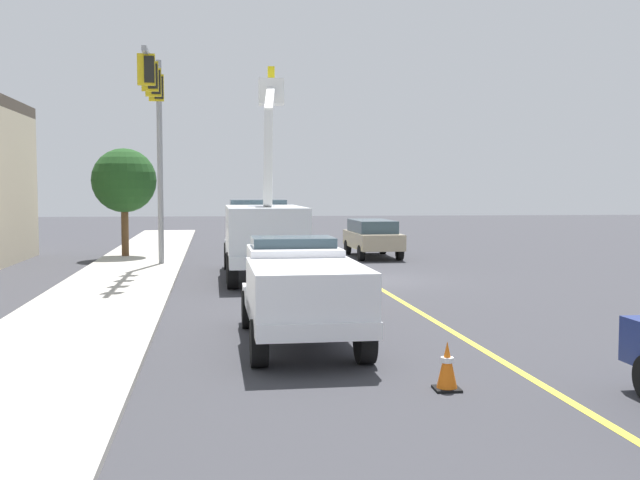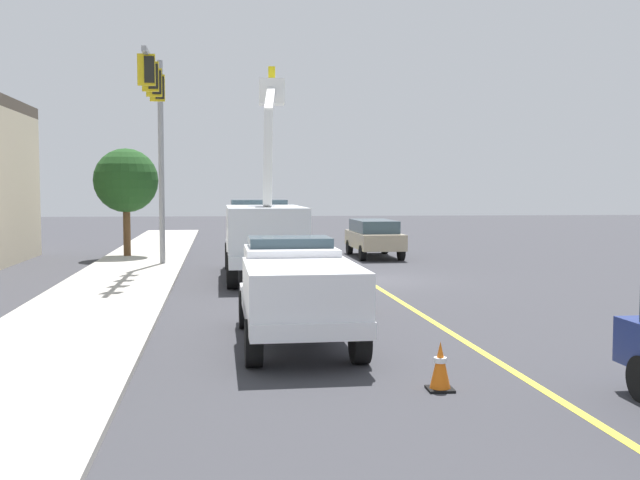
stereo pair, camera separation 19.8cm
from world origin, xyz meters
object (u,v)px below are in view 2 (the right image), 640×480
at_px(traffic_cone_mid_rear, 325,272).
at_px(service_pickup_truck, 297,289).
at_px(traffic_cone_leading, 440,366).
at_px(traffic_cone_trailing, 307,256).
at_px(passing_minivan, 374,236).
at_px(traffic_cone_mid_front, 366,297).
at_px(traffic_signal_mast, 157,112).
at_px(utility_bucket_truck, 263,231).

bearing_deg(traffic_cone_mid_rear, service_pickup_truck, 170.83).
relative_size(traffic_cone_leading, traffic_cone_trailing, 1.08).
bearing_deg(traffic_cone_leading, passing_minivan, -6.85).
bearing_deg(traffic_cone_trailing, traffic_cone_mid_front, -177.35).
distance_m(passing_minivan, traffic_signal_mast, 11.62).
relative_size(traffic_cone_leading, traffic_signal_mast, 0.09).
xyz_separation_m(service_pickup_truck, traffic_signal_mast, (13.35, 4.33, 4.81)).
distance_m(utility_bucket_truck, traffic_signal_mast, 6.08).
bearing_deg(traffic_signal_mast, traffic_cone_trailing, -66.91).
bearing_deg(traffic_signal_mast, passing_minivan, -59.10).
distance_m(service_pickup_truck, traffic_cone_trailing, 15.86).
bearing_deg(traffic_cone_trailing, passing_minivan, -48.14).
xyz_separation_m(traffic_cone_mid_rear, traffic_cone_trailing, (6.63, 0.10, -0.05)).
xyz_separation_m(traffic_cone_mid_front, traffic_cone_mid_rear, (5.68, 0.47, -0.03)).
bearing_deg(passing_minivan, traffic_cone_trailing, 131.86).
bearing_deg(traffic_cone_mid_front, traffic_cone_leading, -179.64).
relative_size(traffic_cone_trailing, traffic_signal_mast, 0.09).
height_order(service_pickup_truck, traffic_signal_mast, traffic_signal_mast).
relative_size(service_pickup_truck, traffic_cone_leading, 7.42).
height_order(passing_minivan, traffic_cone_mid_front, passing_minivan).
relative_size(passing_minivan, traffic_cone_mid_rear, 5.97).
xyz_separation_m(utility_bucket_truck, traffic_cone_mid_front, (-7.98, -2.43, -1.19)).
relative_size(traffic_cone_mid_front, traffic_cone_mid_rear, 1.07).
bearing_deg(traffic_cone_leading, traffic_cone_mid_front, 0.36).
xyz_separation_m(passing_minivan, traffic_cone_mid_rear, (-9.59, 3.21, -0.57)).
bearing_deg(traffic_cone_trailing, traffic_signal_mast, 113.09).
bearing_deg(traffic_cone_mid_rear, utility_bucket_truck, 40.45).
xyz_separation_m(traffic_cone_leading, traffic_cone_mid_rear, (12.81, 0.52, 0.02)).
bearing_deg(traffic_cone_mid_rear, traffic_cone_mid_front, -175.24).
distance_m(service_pickup_truck, traffic_cone_mid_rear, 9.30).
xyz_separation_m(service_pickup_truck, traffic_cone_mid_rear, (9.15, -1.48, -0.72)).
bearing_deg(traffic_cone_mid_rear, passing_minivan, -18.50).
bearing_deg(passing_minivan, utility_bucket_truck, 144.67).
height_order(service_pickup_truck, traffic_cone_trailing, service_pickup_truck).
distance_m(service_pickup_truck, traffic_signal_mast, 14.83).
distance_m(utility_bucket_truck, traffic_cone_mid_front, 8.42).
distance_m(passing_minivan, traffic_cone_leading, 22.57).
bearing_deg(service_pickup_truck, traffic_signal_mast, 17.97).
distance_m(traffic_cone_leading, traffic_cone_mid_rear, 12.82).
relative_size(traffic_cone_mid_front, traffic_signal_mast, 0.11).
xyz_separation_m(utility_bucket_truck, traffic_signal_mast, (1.90, 3.85, 4.30)).
bearing_deg(traffic_cone_leading, traffic_signal_mast, 20.40).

